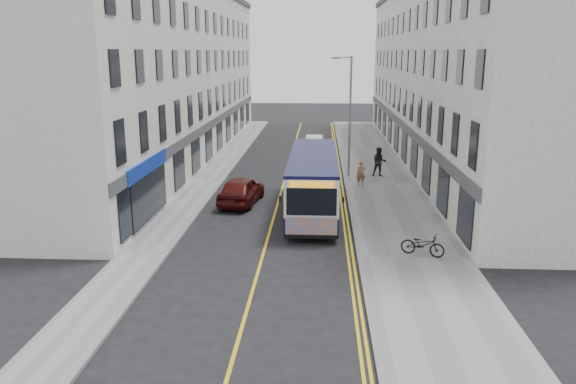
# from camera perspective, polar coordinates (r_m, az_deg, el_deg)

# --- Properties ---
(ground) EXTENTS (140.00, 140.00, 0.00)m
(ground) POSITION_cam_1_polar(r_m,az_deg,el_deg) (24.57, -2.32, -5.56)
(ground) COLOR black
(ground) RESTS_ON ground
(pavement_east) EXTENTS (4.50, 64.00, 0.12)m
(pavement_east) POSITION_cam_1_polar(r_m,az_deg,el_deg) (36.18, 9.46, 0.80)
(pavement_east) COLOR gray
(pavement_east) RESTS_ON ground
(pavement_west) EXTENTS (2.00, 64.00, 0.12)m
(pavement_west) POSITION_cam_1_polar(r_m,az_deg,el_deg) (36.71, -8.28, 1.04)
(pavement_west) COLOR gray
(pavement_west) RESTS_ON ground
(kerb_east) EXTENTS (0.18, 64.00, 0.13)m
(kerb_east) POSITION_cam_1_polar(r_m,az_deg,el_deg) (36.00, 5.90, 0.86)
(kerb_east) COLOR slate
(kerb_east) RESTS_ON ground
(kerb_west) EXTENTS (0.18, 64.00, 0.13)m
(kerb_west) POSITION_cam_1_polar(r_m,az_deg,el_deg) (36.52, -6.74, 1.03)
(kerb_west) COLOR slate
(kerb_west) RESTS_ON ground
(road_centre_line) EXTENTS (0.12, 64.00, 0.01)m
(road_centre_line) POSITION_cam_1_polar(r_m,az_deg,el_deg) (36.05, -0.46, 0.86)
(road_centre_line) COLOR gold
(road_centre_line) RESTS_ON ground
(road_dbl_yellow_inner) EXTENTS (0.10, 64.00, 0.01)m
(road_dbl_yellow_inner) POSITION_cam_1_polar(r_m,az_deg,el_deg) (36.00, 5.18, 0.78)
(road_dbl_yellow_inner) COLOR gold
(road_dbl_yellow_inner) RESTS_ON ground
(road_dbl_yellow_outer) EXTENTS (0.10, 64.00, 0.01)m
(road_dbl_yellow_outer) POSITION_cam_1_polar(r_m,az_deg,el_deg) (36.01, 5.50, 0.77)
(road_dbl_yellow_outer) COLOR gold
(road_dbl_yellow_outer) RESTS_ON ground
(terrace_east) EXTENTS (6.00, 46.00, 13.00)m
(terrace_east) POSITION_cam_1_polar(r_m,az_deg,el_deg) (45.00, 15.40, 11.36)
(terrace_east) COLOR white
(terrace_east) RESTS_ON ground
(terrace_west) EXTENTS (6.00, 46.00, 13.00)m
(terrace_west) POSITION_cam_1_polar(r_m,az_deg,el_deg) (45.49, -11.33, 11.61)
(terrace_west) COLOR white
(terrace_west) RESTS_ON ground
(streetlamp) EXTENTS (1.32, 0.18, 8.00)m
(streetlamp) POSITION_cam_1_polar(r_m,az_deg,el_deg) (37.27, 6.20, 8.04)
(streetlamp) COLOR gray
(streetlamp) RESTS_ON ground
(city_bus) EXTENTS (2.49, 10.63, 3.09)m
(city_bus) POSITION_cam_1_polar(r_m,az_deg,el_deg) (29.36, 2.58, 1.15)
(city_bus) COLOR black
(city_bus) RESTS_ON ground
(bicycle) EXTENTS (1.90, 1.24, 0.94)m
(bicycle) POSITION_cam_1_polar(r_m,az_deg,el_deg) (23.67, 13.52, -5.21)
(bicycle) COLOR black
(bicycle) RESTS_ON pavement_east
(pedestrian_near) EXTENTS (0.59, 0.42, 1.55)m
(pedestrian_near) POSITION_cam_1_polar(r_m,az_deg,el_deg) (35.12, 7.43, 1.87)
(pedestrian_near) COLOR #906141
(pedestrian_near) RESTS_ON pavement_east
(pedestrian_far) EXTENTS (0.96, 0.75, 1.96)m
(pedestrian_far) POSITION_cam_1_polar(r_m,az_deg,el_deg) (37.94, 9.26, 3.03)
(pedestrian_far) COLOR black
(pedestrian_far) RESTS_ON pavement_east
(car_white) EXTENTS (1.58, 4.09, 1.33)m
(car_white) POSITION_cam_1_polar(r_m,az_deg,el_deg) (47.82, 2.66, 4.94)
(car_white) COLOR white
(car_white) RESTS_ON ground
(car_maroon) EXTENTS (2.42, 4.76, 1.55)m
(car_maroon) POSITION_cam_1_polar(r_m,az_deg,el_deg) (31.29, -4.76, 0.21)
(car_maroon) COLOR #440E0B
(car_maroon) RESTS_ON ground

